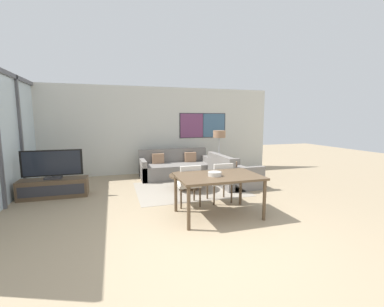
{
  "coord_description": "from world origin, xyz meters",
  "views": [
    {
      "loc": [
        -1.36,
        -3.25,
        1.79
      ],
      "look_at": [
        0.45,
        2.61,
        0.95
      ],
      "focal_mm": 24.0,
      "sensor_mm": 36.0,
      "label": 1
    }
  ],
  "objects_px": {
    "television": "(52,164)",
    "dining_chair_centre": "(221,180)",
    "floor_lamp": "(219,137)",
    "tv_console": "(54,188)",
    "fruit_bowl": "(215,174)",
    "dining_chair_left": "(189,182)",
    "sofa_side": "(231,175)",
    "coffee_table": "(189,178)",
    "dining_table": "(218,179)",
    "sofa_main": "(176,168)"
  },
  "relations": [
    {
      "from": "sofa_main",
      "to": "fruit_bowl",
      "type": "xyz_separation_m",
      "value": [
        -0.09,
        -3.4,
        0.54
      ]
    },
    {
      "from": "floor_lamp",
      "to": "tv_console",
      "type": "bearing_deg",
      "value": -166.76
    },
    {
      "from": "tv_console",
      "to": "coffee_table",
      "type": "height_order",
      "value": "tv_console"
    },
    {
      "from": "sofa_main",
      "to": "dining_chair_left",
      "type": "xyz_separation_m",
      "value": [
        -0.37,
        -2.69,
        0.22
      ]
    },
    {
      "from": "tv_console",
      "to": "dining_chair_centre",
      "type": "xyz_separation_m",
      "value": [
        3.5,
        -1.45,
        0.28
      ]
    },
    {
      "from": "television",
      "to": "sofa_main",
      "type": "xyz_separation_m",
      "value": [
        3.15,
        1.21,
        -0.49
      ]
    },
    {
      "from": "tv_console",
      "to": "coffee_table",
      "type": "distance_m",
      "value": 3.16
    },
    {
      "from": "sofa_main",
      "to": "tv_console",
      "type": "bearing_deg",
      "value": -159.02
    },
    {
      "from": "coffee_table",
      "to": "sofa_side",
      "type": "bearing_deg",
      "value": 3.92
    },
    {
      "from": "tv_console",
      "to": "coffee_table",
      "type": "xyz_separation_m",
      "value": [
        3.15,
        -0.27,
        0.07
      ]
    },
    {
      "from": "sofa_side",
      "to": "coffee_table",
      "type": "height_order",
      "value": "sofa_side"
    },
    {
      "from": "sofa_main",
      "to": "dining_chair_centre",
      "type": "height_order",
      "value": "dining_chair_centre"
    },
    {
      "from": "tv_console",
      "to": "dining_chair_left",
      "type": "bearing_deg",
      "value": -28.04
    },
    {
      "from": "floor_lamp",
      "to": "dining_chair_left",
      "type": "bearing_deg",
      "value": -124.52
    },
    {
      "from": "sofa_side",
      "to": "fruit_bowl",
      "type": "height_order",
      "value": "fruit_bowl"
    },
    {
      "from": "sofa_main",
      "to": "coffee_table",
      "type": "xyz_separation_m",
      "value": [
        0.0,
        -1.48,
        0.01
      ]
    },
    {
      "from": "dining_chair_left",
      "to": "dining_chair_centre",
      "type": "bearing_deg",
      "value": 2.32
    },
    {
      "from": "fruit_bowl",
      "to": "coffee_table",
      "type": "bearing_deg",
      "value": 87.2
    },
    {
      "from": "dining_table",
      "to": "sofa_side",
      "type": "bearing_deg",
      "value": 58.14
    },
    {
      "from": "coffee_table",
      "to": "dining_chair_centre",
      "type": "relative_size",
      "value": 1.19
    },
    {
      "from": "sofa_side",
      "to": "sofa_main",
      "type": "bearing_deg",
      "value": 41.05
    },
    {
      "from": "sofa_main",
      "to": "dining_chair_centre",
      "type": "relative_size",
      "value": 2.52
    },
    {
      "from": "tv_console",
      "to": "coffee_table",
      "type": "bearing_deg",
      "value": -4.97
    },
    {
      "from": "television",
      "to": "tv_console",
      "type": "bearing_deg",
      "value": -90.0
    },
    {
      "from": "coffee_table",
      "to": "floor_lamp",
      "type": "height_order",
      "value": "floor_lamp"
    },
    {
      "from": "dining_table",
      "to": "dining_chair_left",
      "type": "relative_size",
      "value": 1.75
    },
    {
      "from": "dining_chair_left",
      "to": "television",
      "type": "bearing_deg",
      "value": 151.95
    },
    {
      "from": "dining_chair_left",
      "to": "coffee_table",
      "type": "bearing_deg",
      "value": 73.1
    },
    {
      "from": "tv_console",
      "to": "sofa_side",
      "type": "height_order",
      "value": "sofa_side"
    },
    {
      "from": "fruit_bowl",
      "to": "dining_chair_left",
      "type": "bearing_deg",
      "value": 110.87
    },
    {
      "from": "sofa_main",
      "to": "floor_lamp",
      "type": "distance_m",
      "value": 1.68
    },
    {
      "from": "dining_table",
      "to": "dining_chair_left",
      "type": "xyz_separation_m",
      "value": [
        -0.36,
        0.68,
        -0.19
      ]
    },
    {
      "from": "dining_chair_left",
      "to": "floor_lamp",
      "type": "relative_size",
      "value": 0.61
    },
    {
      "from": "television",
      "to": "sofa_main",
      "type": "height_order",
      "value": "television"
    },
    {
      "from": "fruit_bowl",
      "to": "tv_console",
      "type": "bearing_deg",
      "value": 144.27
    },
    {
      "from": "dining_chair_left",
      "to": "fruit_bowl",
      "type": "bearing_deg",
      "value": -69.13
    },
    {
      "from": "coffee_table",
      "to": "dining_table",
      "type": "distance_m",
      "value": 1.93
    },
    {
      "from": "television",
      "to": "coffee_table",
      "type": "bearing_deg",
      "value": -4.99
    },
    {
      "from": "dining_chair_centre",
      "to": "sofa_main",
      "type": "bearing_deg",
      "value": 97.55
    },
    {
      "from": "television",
      "to": "dining_chair_centre",
      "type": "xyz_separation_m",
      "value": [
        3.5,
        -1.45,
        -0.26
      ]
    },
    {
      "from": "floor_lamp",
      "to": "dining_chair_centre",
      "type": "bearing_deg",
      "value": -112.31
    },
    {
      "from": "floor_lamp",
      "to": "sofa_main",
      "type": "bearing_deg",
      "value": 174.22
    },
    {
      "from": "television",
      "to": "dining_chair_centre",
      "type": "relative_size",
      "value": 1.48
    },
    {
      "from": "television",
      "to": "sofa_side",
      "type": "distance_m",
      "value": 4.4
    },
    {
      "from": "sofa_side",
      "to": "floor_lamp",
      "type": "height_order",
      "value": "floor_lamp"
    },
    {
      "from": "fruit_bowl",
      "to": "dining_chair_centre",
      "type": "bearing_deg",
      "value": 59.07
    },
    {
      "from": "fruit_bowl",
      "to": "television",
      "type": "bearing_deg",
      "value": 144.26
    },
    {
      "from": "floor_lamp",
      "to": "dining_table",
      "type": "bearing_deg",
      "value": -113.35
    },
    {
      "from": "tv_console",
      "to": "television",
      "type": "distance_m",
      "value": 0.55
    },
    {
      "from": "sofa_main",
      "to": "floor_lamp",
      "type": "bearing_deg",
      "value": -5.78
    }
  ]
}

